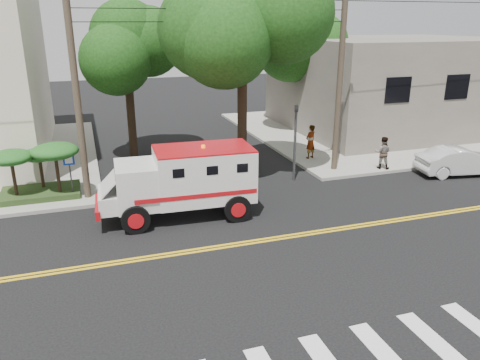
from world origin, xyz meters
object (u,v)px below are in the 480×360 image
object	(u,v)px
armored_truck	(184,179)
pedestrian_b	(383,153)
pedestrian_a	(310,142)
parked_sedan	(460,161)

from	to	relation	value
armored_truck	pedestrian_b	world-z (taller)	armored_truck
pedestrian_a	armored_truck	bearing A→B (deg)	9.80
pedestrian_b	parked_sedan	bearing A→B (deg)	-171.04
parked_sedan	pedestrian_a	distance (m)	7.45
armored_truck	pedestrian_a	xyz separation A→B (m)	(8.03, 5.33, -0.47)
armored_truck	pedestrian_a	distance (m)	9.65
armored_truck	pedestrian_a	world-z (taller)	armored_truck
armored_truck	parked_sedan	bearing A→B (deg)	5.88
parked_sedan	pedestrian_a	world-z (taller)	pedestrian_a
armored_truck	pedestrian_b	size ratio (longest dim) A/B	3.69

